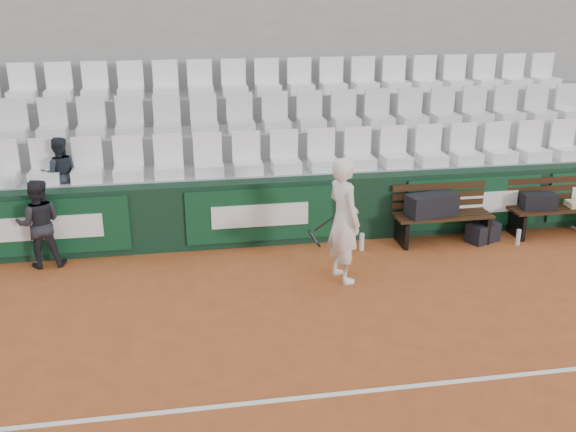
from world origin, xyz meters
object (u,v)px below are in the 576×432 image
(sports_bag_right, at_px, (539,201))
(water_bottle_far, at_px, (518,237))
(sports_bag_left, at_px, (432,205))
(ball_kid, at_px, (39,224))
(spectator_c, at_px, (57,144))
(bench_left, at_px, (442,228))
(water_bottle_near, at_px, (362,242))
(bench_right, at_px, (554,220))
(sports_bag_ground, at_px, (483,232))
(tennis_player, at_px, (344,220))

(sports_bag_right, height_order, water_bottle_far, sports_bag_right)
(sports_bag_left, relative_size, ball_kid, 0.62)
(ball_kid, relative_size, spectator_c, 1.14)
(bench_left, bearing_deg, sports_bag_left, 178.71)
(sports_bag_right, distance_m, spectator_c, 7.39)
(water_bottle_near, xyz_separation_m, spectator_c, (-4.38, 1.04, 1.43))
(bench_right, relative_size, sports_bag_ground, 3.11)
(bench_left, xyz_separation_m, spectator_c, (-5.69, 0.93, 1.33))
(sports_bag_left, relative_size, water_bottle_far, 3.15)
(sports_bag_ground, xyz_separation_m, ball_kid, (-6.54, 0.21, 0.49))
(bench_right, distance_m, sports_bag_right, 0.47)
(bench_left, height_order, sports_bag_right, sports_bag_right)
(bench_left, distance_m, bench_right, 1.90)
(bench_right, height_order, sports_bag_left, sports_bag_left)
(water_bottle_far, xyz_separation_m, ball_kid, (-7.01, 0.44, 0.51))
(sports_bag_left, distance_m, water_bottle_far, 1.43)
(bench_right, xyz_separation_m, sports_bag_ground, (-1.26, -0.11, -0.08))
(bench_left, distance_m, tennis_player, 2.20)
(sports_bag_right, bearing_deg, bench_right, 1.78)
(bench_right, distance_m, spectator_c, 7.76)
(spectator_c, bearing_deg, tennis_player, 146.10)
(sports_bag_right, distance_m, ball_kid, 7.48)
(bench_left, distance_m, water_bottle_near, 1.32)
(sports_bag_right, xyz_separation_m, ball_kid, (-7.48, 0.11, 0.06))
(sports_bag_left, bearing_deg, tennis_player, -148.04)
(sports_bag_left, distance_m, sports_bag_ground, 0.96)
(bench_left, height_order, water_bottle_far, bench_left)
(water_bottle_far, bearing_deg, spectator_c, 169.56)
(sports_bag_right, xyz_separation_m, tennis_player, (-3.42, -1.04, 0.28))
(sports_bag_ground, height_order, water_bottle_far, sports_bag_ground)
(water_bottle_near, bearing_deg, sports_bag_left, 5.87)
(water_bottle_near, bearing_deg, water_bottle_far, -4.97)
(sports_bag_left, xyz_separation_m, spectator_c, (-5.49, 0.93, 0.94))
(sports_bag_ground, bearing_deg, bench_right, 5.06)
(tennis_player, bearing_deg, spectator_c, 153.00)
(water_bottle_near, distance_m, spectator_c, 4.72)
(sports_bag_right, distance_m, water_bottle_near, 2.92)
(bench_left, height_order, sports_bag_left, sports_bag_left)
(bench_left, distance_m, water_bottle_far, 1.16)
(sports_bag_ground, height_order, ball_kid, ball_kid)
(sports_bag_left, xyz_separation_m, water_bottle_far, (1.30, -0.32, -0.49))
(sports_bag_left, height_order, sports_bag_right, sports_bag_left)
(sports_bag_left, xyz_separation_m, sports_bag_ground, (0.84, -0.10, -0.47))
(bench_right, height_order, spectator_c, spectator_c)
(water_bottle_far, height_order, spectator_c, spectator_c)
(sports_bag_right, xyz_separation_m, water_bottle_far, (-0.47, -0.33, -0.45))
(sports_bag_right, relative_size, tennis_player, 0.31)
(water_bottle_far, bearing_deg, tennis_player, -166.57)
(sports_bag_right, bearing_deg, sports_bag_left, -179.82)
(sports_bag_ground, bearing_deg, sports_bag_right, 6.19)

